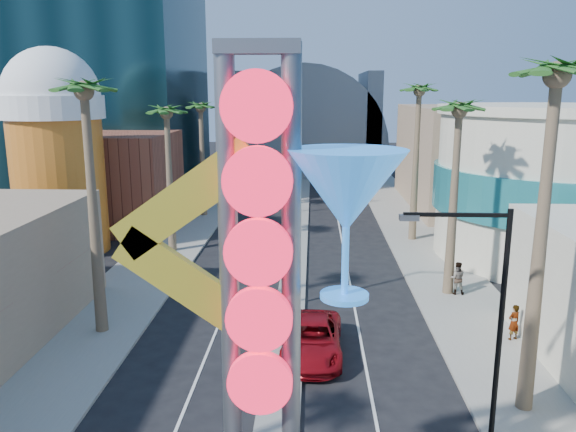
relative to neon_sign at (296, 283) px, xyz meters
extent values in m
cube|color=gray|center=(-10.32, 32.04, -7.23)|extent=(5.00, 100.00, 0.15)
cube|color=gray|center=(8.68, 32.04, -7.23)|extent=(5.00, 100.00, 0.15)
cube|color=gray|center=(-0.82, 35.04, -7.23)|extent=(1.60, 84.00, 0.15)
cube|color=brown|center=(-16.82, 35.04, -3.31)|extent=(10.00, 10.00, 8.00)
cube|color=#987D62|center=(15.18, 45.04, -2.31)|extent=(10.00, 20.00, 10.00)
cylinder|color=#C36A1A|center=(-17.82, 27.04, -2.31)|extent=(6.40, 6.40, 10.00)
cylinder|color=white|center=(-17.82, 27.04, 3.09)|extent=(7.00, 7.00, 1.60)
sphere|color=white|center=(-17.82, 27.04, 3.89)|extent=(6.60, 6.60, 6.60)
cylinder|color=beige|center=(17.18, 27.04, -2.31)|extent=(16.00, 16.00, 10.00)
cylinder|color=teal|center=(17.18, 27.04, -2.31)|extent=(16.60, 16.60, 3.00)
cylinder|color=beige|center=(17.18, 27.04, 2.99)|extent=(16.60, 16.60, 0.60)
cylinder|color=slate|center=(-0.82, 69.04, -3.31)|extent=(22.00, 16.00, 22.00)
cube|color=slate|center=(-9.82, 69.04, -0.31)|extent=(2.00, 16.00, 14.00)
cube|color=slate|center=(8.18, 69.04, -0.31)|extent=(2.00, 16.00, 14.00)
cylinder|color=slate|center=(-1.52, 0.04, -0.81)|extent=(0.44, 0.44, 12.00)
cylinder|color=slate|center=(-0.12, 0.04, -0.81)|extent=(0.44, 0.44, 12.00)
cube|color=slate|center=(-0.82, 0.04, 5.09)|extent=(1.80, 0.50, 0.30)
cylinder|color=red|center=(-0.82, -0.31, 3.89)|extent=(1.50, 0.25, 1.50)
cylinder|color=red|center=(-0.82, -0.31, 2.34)|extent=(1.50, 0.25, 1.50)
cylinder|color=red|center=(-0.82, -0.31, 0.79)|extent=(1.50, 0.25, 1.50)
cylinder|color=red|center=(-0.82, -0.31, -0.76)|extent=(1.50, 0.25, 1.50)
cylinder|color=red|center=(-0.82, -0.31, -2.31)|extent=(1.50, 0.25, 1.50)
cube|color=yellow|center=(-2.42, 0.04, 1.89)|extent=(3.47, 0.25, 2.80)
cube|color=yellow|center=(-2.42, 0.04, -0.11)|extent=(3.47, 0.25, 2.80)
cone|color=#2880E4|center=(1.08, 0.04, 2.09)|extent=(2.60, 2.60, 1.80)
cylinder|color=#2880E4|center=(1.08, 0.04, 0.49)|extent=(0.16, 0.16, 1.60)
cylinder|color=#2880E4|center=(1.08, 0.04, -0.31)|extent=(1.10, 1.10, 0.12)
cylinder|color=black|center=(-0.82, 17.04, -3.31)|extent=(0.18, 0.18, 8.00)
cube|color=black|center=(0.98, 17.04, 0.49)|extent=(3.60, 0.12, 0.12)
cube|color=slate|center=(2.58, 17.04, 0.39)|extent=(0.60, 0.25, 0.18)
cylinder|color=black|center=(-0.82, 41.04, -3.31)|extent=(0.18, 0.18, 8.00)
cube|color=black|center=(-2.62, 41.04, 0.49)|extent=(3.60, 0.12, 0.12)
cube|color=slate|center=(-4.22, 41.04, 0.39)|extent=(0.60, 0.25, 0.18)
cylinder|color=black|center=(6.38, 5.04, -3.31)|extent=(0.18, 0.18, 8.00)
cube|color=black|center=(4.76, 5.04, 0.49)|extent=(3.24, 0.12, 0.12)
cube|color=slate|center=(3.32, 5.04, 0.39)|extent=(0.60, 0.25, 0.18)
cylinder|color=brown|center=(-9.82, 13.04, -1.56)|extent=(0.40, 0.40, 11.50)
sphere|color=#234C19|center=(-9.82, 13.04, 4.19)|extent=(2.40, 2.40, 2.40)
cylinder|color=brown|center=(-9.82, 27.04, -2.31)|extent=(0.40, 0.40, 10.00)
sphere|color=#234C19|center=(-9.82, 27.04, 2.69)|extent=(2.40, 2.40, 2.40)
cylinder|color=brown|center=(-9.82, 39.04, -2.31)|extent=(0.40, 0.40, 10.00)
sphere|color=#234C19|center=(-9.82, 39.04, 2.69)|extent=(2.40, 2.40, 2.40)
cylinder|color=brown|center=(8.18, 7.04, -1.31)|extent=(0.40, 0.40, 12.00)
sphere|color=#234C19|center=(8.18, 7.04, 4.69)|extent=(2.40, 2.40, 2.40)
cylinder|color=brown|center=(8.18, 19.04, -2.06)|extent=(0.40, 0.40, 10.50)
sphere|color=#234C19|center=(8.18, 19.04, 3.19)|extent=(2.40, 2.40, 2.40)
cylinder|color=brown|center=(8.18, 31.04, -1.56)|extent=(0.40, 0.40, 11.50)
sphere|color=#234C19|center=(8.18, 31.04, 4.19)|extent=(2.40, 2.40, 2.40)
imported|color=maroon|center=(0.38, 11.12, -6.52)|extent=(2.76, 5.73, 1.57)
imported|color=gray|center=(9.75, 12.84, -6.30)|extent=(0.74, 0.63, 1.71)
imported|color=gray|center=(8.62, 18.85, -6.21)|extent=(0.99, 0.81, 1.89)
camera|label=1|loc=(0.35, -11.94, 4.21)|focal=35.00mm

